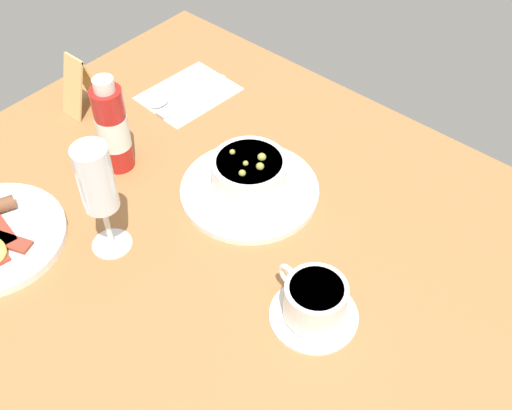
% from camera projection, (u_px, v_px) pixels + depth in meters
% --- Properties ---
extents(ground_plane, '(1.10, 0.84, 0.03)m').
position_uv_depth(ground_plane, '(244.00, 249.00, 0.97)').
color(ground_plane, '#9E6B3D').
extents(porridge_bowl, '(0.22, 0.22, 0.08)m').
position_uv_depth(porridge_bowl, '(249.00, 179.00, 1.01)').
color(porridge_bowl, white).
rests_on(porridge_bowl, ground_plane).
extents(cutlery_setting, '(0.14, 0.18, 0.01)m').
position_uv_depth(cutlery_setting, '(187.00, 94.00, 1.21)').
color(cutlery_setting, white).
rests_on(cutlery_setting, ground_plane).
extents(coffee_cup, '(0.13, 0.12, 0.07)m').
position_uv_depth(coffee_cup, '(315.00, 302.00, 0.85)').
color(coffee_cup, white).
rests_on(coffee_cup, ground_plane).
extents(wine_glass, '(0.06, 0.06, 0.19)m').
position_uv_depth(wine_glass, '(97.00, 184.00, 0.87)').
color(wine_glass, white).
rests_on(wine_glass, ground_plane).
extents(sauce_bottle_red, '(0.05, 0.05, 0.17)m').
position_uv_depth(sauce_bottle_red, '(113.00, 128.00, 1.02)').
color(sauce_bottle_red, '#B21E19').
rests_on(sauce_bottle_red, ground_plane).
extents(menu_card, '(0.05, 0.07, 0.11)m').
position_uv_depth(menu_card, '(80.00, 84.00, 1.14)').
color(menu_card, tan).
rests_on(menu_card, ground_plane).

